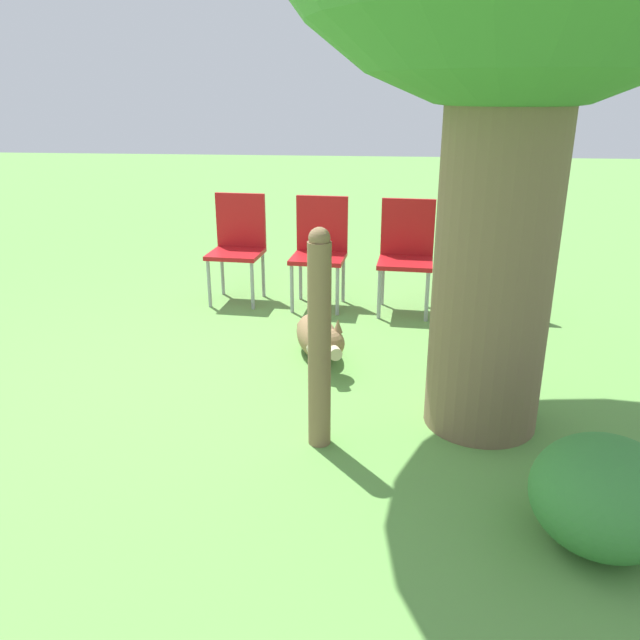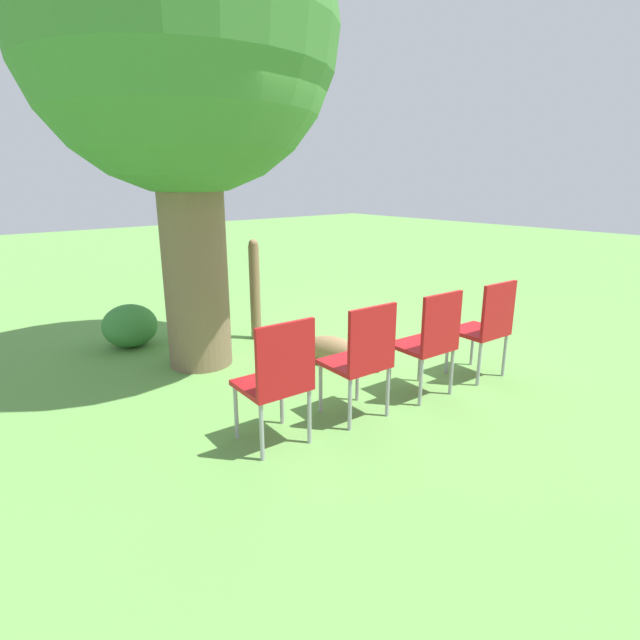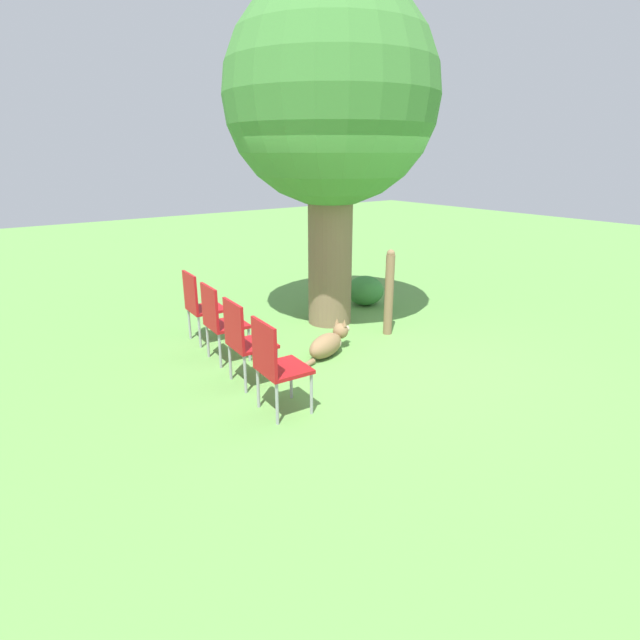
{
  "view_description": "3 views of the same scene",
  "coord_description": "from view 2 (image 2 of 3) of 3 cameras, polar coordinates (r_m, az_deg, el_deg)",
  "views": [
    {
      "loc": [
        3.45,
        0.64,
        1.74
      ],
      "look_at": [
        -0.55,
        0.23,
        0.26
      ],
      "focal_mm": 35.0,
      "sensor_mm": 36.0,
      "label": 1
    },
    {
      "loc": [
        -4.09,
        3.34,
        1.8
      ],
      "look_at": [
        -0.45,
        0.26,
        0.44
      ],
      "focal_mm": 28.0,
      "sensor_mm": 36.0,
      "label": 2
    },
    {
      "loc": [
        -3.91,
        -4.21,
        2.31
      ],
      "look_at": [
        -0.65,
        0.19,
        0.48
      ],
      "focal_mm": 28.0,
      "sensor_mm": 36.0,
      "label": 3
    }
  ],
  "objects": [
    {
      "name": "low_shrub",
      "position": [
        5.86,
        -20.9,
        -0.61
      ],
      "size": [
        0.58,
        0.58,
        0.47
      ],
      "color": "#3D843D",
      "rests_on": "ground_plane"
    },
    {
      "name": "ground_plane",
      "position": [
        5.58,
        -0.92,
        -2.84
      ],
      "size": [
        30.0,
        30.0,
        0.0
      ],
      "primitive_type": "plane",
      "color": "#609947"
    },
    {
      "name": "red_chair_1",
      "position": [
        4.23,
        12.49,
        -2.03
      ],
      "size": [
        0.45,
        0.47,
        0.92
      ],
      "rotation": [
        0.0,
        0.0,
        -0.07
      ],
      "color": "#B21419",
      "rests_on": "ground_plane"
    },
    {
      "name": "red_chair_3",
      "position": [
        3.37,
        -4.84,
        -6.41
      ],
      "size": [
        0.45,
        0.47,
        0.92
      ],
      "rotation": [
        0.0,
        0.0,
        -0.07
      ],
      "color": "#B21419",
      "rests_on": "ground_plane"
    },
    {
      "name": "red_chair_0",
      "position": [
        4.77,
        18.5,
        -0.44
      ],
      "size": [
        0.45,
        0.47,
        0.92
      ],
      "rotation": [
        0.0,
        0.0,
        -0.07
      ],
      "color": "#B21419",
      "rests_on": "ground_plane"
    },
    {
      "name": "dog",
      "position": [
        5.03,
        0.68,
        -3.18
      ],
      "size": [
        0.98,
        0.46,
        0.38
      ],
      "rotation": [
        0.0,
        0.0,
        0.35
      ],
      "color": "olive",
      "rests_on": "ground_plane"
    },
    {
      "name": "fence_post",
      "position": [
        5.7,
        -7.45,
        3.47
      ],
      "size": [
        0.12,
        0.12,
        1.15
      ],
      "color": "#846647",
      "rests_on": "ground_plane"
    },
    {
      "name": "red_chair_2",
      "position": [
        3.75,
        4.84,
        -4.02
      ],
      "size": [
        0.45,
        0.47,
        0.92
      ],
      "rotation": [
        0.0,
        0.0,
        -0.07
      ],
      "color": "#B21419",
      "rests_on": "ground_plane"
    },
    {
      "name": "oak_tree",
      "position": [
        4.99,
        -15.78,
        28.54
      ],
      "size": [
        2.74,
        2.74,
        4.37
      ],
      "color": "#7A6047",
      "rests_on": "ground_plane"
    }
  ]
}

